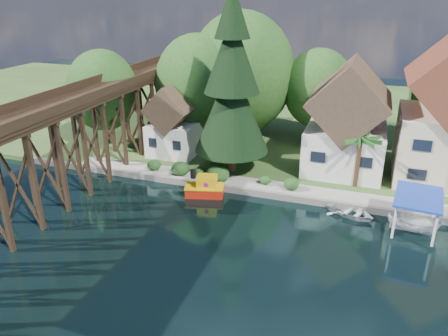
% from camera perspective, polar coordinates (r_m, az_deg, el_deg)
% --- Properties ---
extents(ground, '(140.00, 140.00, 0.00)m').
position_cam_1_polar(ground, '(33.43, 0.49, -9.42)').
color(ground, black).
rests_on(ground, ground).
extents(bank, '(140.00, 52.00, 0.50)m').
position_cam_1_polar(bank, '(63.97, 10.25, 6.45)').
color(bank, '#26451B').
rests_on(bank, ground).
extents(seawall, '(60.00, 0.40, 0.62)m').
position_cam_1_polar(seawall, '(39.31, 9.78, -4.03)').
color(seawall, slate).
rests_on(seawall, ground).
extents(promenade, '(50.00, 2.60, 0.06)m').
position_cam_1_polar(promenade, '(40.18, 12.93, -3.33)').
color(promenade, gray).
rests_on(promenade, bank).
extents(trestle_bridge, '(4.12, 44.18, 9.30)m').
position_cam_1_polar(trestle_bridge, '(42.45, -18.14, 4.54)').
color(trestle_bridge, black).
rests_on(trestle_bridge, ground).
extents(house_left, '(7.64, 8.64, 11.02)m').
position_cam_1_polar(house_left, '(44.73, 15.76, 5.44)').
color(house_left, white).
rests_on(house_left, bank).
extents(shed, '(5.09, 5.40, 7.85)m').
position_cam_1_polar(shed, '(47.98, -6.52, 5.66)').
color(shed, white).
rests_on(shed, bank).
extents(bg_trees, '(49.90, 13.30, 10.57)m').
position_cam_1_polar(bg_trees, '(49.88, 9.52, 10.27)').
color(bg_trees, '#382314').
rests_on(bg_trees, bank).
extents(shrubs, '(15.76, 2.47, 1.70)m').
position_cam_1_polar(shrubs, '(41.97, -1.45, -0.51)').
color(shrubs, '#1A4117').
rests_on(shrubs, bank).
extents(conifer, '(7.24, 7.24, 17.84)m').
position_cam_1_polar(conifer, '(41.64, 1.04, 10.67)').
color(conifer, '#382314').
rests_on(conifer, bank).
extents(palm_tree, '(4.31, 4.31, 5.11)m').
position_cam_1_polar(palm_tree, '(40.96, 17.41, 3.40)').
color(palm_tree, '#382314').
rests_on(palm_tree, bank).
extents(tugboat, '(3.89, 2.76, 2.55)m').
position_cam_1_polar(tugboat, '(39.87, -2.48, -2.57)').
color(tugboat, red).
rests_on(tugboat, ground).
extents(boat_white_a, '(4.96, 4.40, 0.85)m').
position_cam_1_polar(boat_white_a, '(38.14, 16.21, -5.34)').
color(boat_white_a, silver).
rests_on(boat_white_a, ground).
extents(boat_canopy, '(4.08, 5.20, 3.15)m').
position_cam_1_polar(boat_canopy, '(36.86, 23.69, -5.85)').
color(boat_canopy, silver).
rests_on(boat_canopy, ground).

